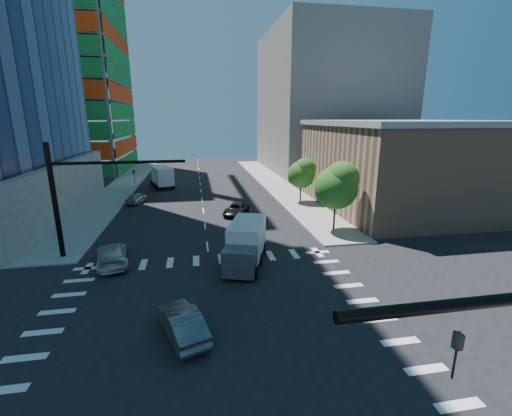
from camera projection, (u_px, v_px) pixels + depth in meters
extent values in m
plane|color=black|center=(216.00, 326.00, 18.48)|extent=(160.00, 160.00, 0.00)
cube|color=silver|center=(216.00, 326.00, 18.48)|extent=(20.00, 20.00, 0.01)
cube|color=gray|center=(274.00, 183.00, 58.66)|extent=(5.00, 60.00, 0.15)
cube|color=gray|center=(121.00, 188.00, 54.40)|extent=(5.00, 60.00, 0.15)
cube|color=#198D35|center=(118.00, 48.00, 68.71)|extent=(0.12, 24.00, 49.00)
cube|color=#E6400D|center=(19.00, 30.00, 54.57)|extent=(24.00, 0.12, 49.00)
cube|color=#A1775D|center=(406.00, 167.00, 42.41)|extent=(20.00, 22.00, 10.00)
cube|color=slate|center=(411.00, 123.00, 41.05)|extent=(20.50, 22.50, 0.60)
cube|color=slate|center=(326.00, 103.00, 71.86)|extent=(24.00, 30.00, 28.00)
imported|color=black|center=(455.00, 355.00, 6.57)|extent=(0.16, 0.20, 1.00)
cylinder|color=black|center=(55.00, 202.00, 26.28)|extent=(0.40, 0.40, 9.00)
cylinder|color=black|center=(119.00, 162.00, 26.39)|extent=(10.00, 0.24, 0.24)
imported|color=black|center=(134.00, 176.00, 26.84)|extent=(0.16, 0.20, 1.00)
cylinder|color=#382316|center=(334.00, 219.00, 33.61)|extent=(0.20, 0.20, 2.27)
sphere|color=#184D14|center=(336.00, 188.00, 32.82)|extent=(4.16, 4.16, 4.16)
sphere|color=#3B7828|center=(342.00, 178.00, 32.35)|extent=(3.25, 3.25, 3.25)
cylinder|color=#382316|center=(300.00, 194.00, 45.12)|extent=(0.20, 0.20, 1.92)
sphere|color=#184D14|center=(301.00, 175.00, 44.46)|extent=(3.52, 3.52, 3.52)
sphere|color=#3B7828|center=(305.00, 169.00, 44.03)|extent=(2.75, 2.75, 2.75)
imported|color=black|center=(236.00, 209.00, 39.58)|extent=(3.89, 5.15, 1.30)
imported|color=silver|center=(112.00, 254.00, 26.14)|extent=(3.28, 5.67, 1.54)
imported|color=#9C9FA3|center=(137.00, 198.00, 44.92)|extent=(2.70, 4.31, 1.37)
imported|color=#535459|center=(182.00, 323.00, 17.46)|extent=(3.01, 4.84, 1.51)
cube|color=silver|center=(245.00, 242.00, 25.70)|extent=(3.77, 5.40, 2.56)
cube|color=#46474E|center=(245.00, 250.00, 25.86)|extent=(2.70, 2.38, 1.87)
cube|color=silver|center=(161.00, 175.00, 55.37)|extent=(3.90, 5.68, 2.69)
cube|color=#46474E|center=(161.00, 179.00, 55.54)|extent=(2.83, 2.49, 1.97)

